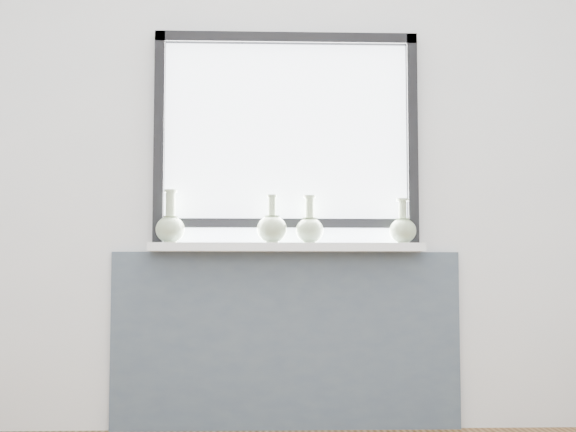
{
  "coord_description": "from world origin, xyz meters",
  "views": [
    {
      "loc": [
        -0.14,
        -2.15,
        0.74
      ],
      "look_at": [
        0.0,
        1.55,
        1.02
      ],
      "focal_mm": 50.0,
      "sensor_mm": 36.0,
      "label": 1
    }
  ],
  "objects_px": {
    "vase_a": "(170,226)",
    "vase_c": "(310,228)",
    "windowsill": "(287,247)",
    "vase_d": "(403,229)",
    "vase_b": "(272,228)"
  },
  "relations": [
    {
      "from": "vase_c",
      "to": "vase_d",
      "type": "distance_m",
      "value": 0.45
    },
    {
      "from": "vase_b",
      "to": "vase_c",
      "type": "xyz_separation_m",
      "value": [
        0.18,
        0.02,
        -0.0
      ]
    },
    {
      "from": "windowsill",
      "to": "vase_b",
      "type": "xyz_separation_m",
      "value": [
        -0.07,
        -0.01,
        0.1
      ]
    },
    {
      "from": "windowsill",
      "to": "vase_b",
      "type": "height_order",
      "value": "vase_b"
    },
    {
      "from": "vase_c",
      "to": "windowsill",
      "type": "bearing_deg",
      "value": -176.85
    },
    {
      "from": "vase_a",
      "to": "windowsill",
      "type": "bearing_deg",
      "value": 1.31
    },
    {
      "from": "vase_a",
      "to": "vase_c",
      "type": "distance_m",
      "value": 0.67
    },
    {
      "from": "vase_b",
      "to": "vase_c",
      "type": "relative_size",
      "value": 1.0
    },
    {
      "from": "vase_a",
      "to": "vase_b",
      "type": "xyz_separation_m",
      "value": [
        0.49,
        -0.0,
        -0.0
      ]
    },
    {
      "from": "vase_a",
      "to": "vase_b",
      "type": "distance_m",
      "value": 0.49
    },
    {
      "from": "vase_d",
      "to": "vase_b",
      "type": "bearing_deg",
      "value": 178.86
    },
    {
      "from": "vase_a",
      "to": "vase_c",
      "type": "bearing_deg",
      "value": 1.61
    },
    {
      "from": "vase_c",
      "to": "vase_d",
      "type": "relative_size",
      "value": 1.08
    },
    {
      "from": "vase_a",
      "to": "vase_b",
      "type": "height_order",
      "value": "vase_a"
    },
    {
      "from": "vase_b",
      "to": "vase_d",
      "type": "distance_m",
      "value": 0.63
    }
  ]
}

